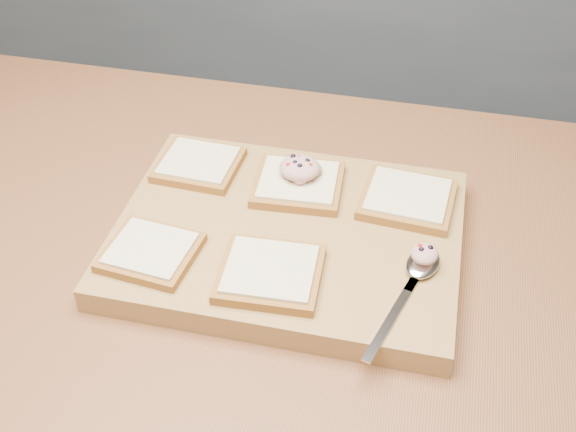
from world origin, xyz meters
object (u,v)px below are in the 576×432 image
object	(u,v)px
cutting_board	(288,237)
tuna_salad_dollop	(300,168)
spoon	(419,271)
bread_far_center	(298,184)

from	to	relation	value
cutting_board	tuna_salad_dollop	bearing A→B (deg)	92.52
cutting_board	tuna_salad_dollop	distance (m)	0.10
tuna_salad_dollop	spoon	size ratio (longest dim) A/B	0.29
bread_far_center	spoon	distance (m)	0.23
bread_far_center	spoon	size ratio (longest dim) A/B	0.65
cutting_board	tuna_salad_dollop	world-z (taller)	tuna_salad_dollop
tuna_salad_dollop	spoon	bearing A→B (deg)	-37.96
tuna_salad_dollop	spoon	distance (m)	0.23
spoon	cutting_board	bearing A→B (deg)	164.38
cutting_board	bread_far_center	bearing A→B (deg)	92.95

